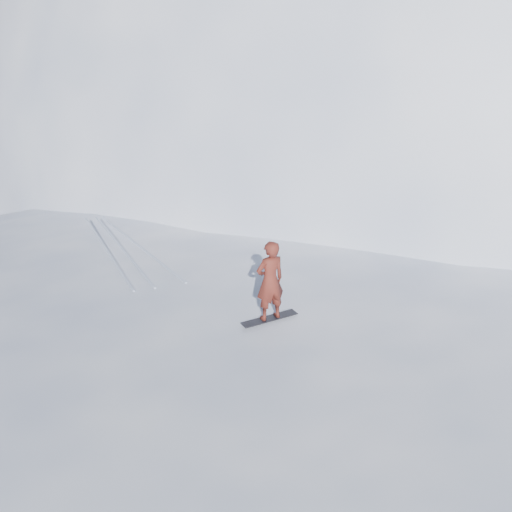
% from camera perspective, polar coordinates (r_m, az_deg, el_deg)
% --- Properties ---
extents(ground, '(400.00, 400.00, 0.00)m').
position_cam_1_polar(ground, '(13.38, -2.50, -16.91)').
color(ground, white).
rests_on(ground, ground).
extents(near_ridge, '(36.00, 28.00, 4.80)m').
position_cam_1_polar(near_ridge, '(15.93, -1.84, -9.59)').
color(near_ridge, white).
rests_on(near_ridge, ground).
extents(summit_peak, '(60.00, 56.00, 56.00)m').
position_cam_1_polar(summit_peak, '(44.36, 16.85, 10.90)').
color(summit_peak, white).
rests_on(summit_peak, ground).
extents(peak_shoulder, '(28.00, 24.00, 18.00)m').
position_cam_1_polar(peak_shoulder, '(33.58, 5.14, 8.12)').
color(peak_shoulder, white).
rests_on(peak_shoulder, ground).
extents(wind_bumps, '(16.00, 14.40, 1.00)m').
position_cam_1_polar(wind_bumps, '(14.93, -6.79, -12.24)').
color(wind_bumps, white).
rests_on(wind_bumps, ground).
extents(snowboard, '(1.35, 0.50, 0.02)m').
position_cam_1_polar(snowboard, '(12.62, 1.37, -6.26)').
color(snowboard, black).
rests_on(snowboard, near_ridge).
extents(snowboarder, '(0.73, 0.55, 1.81)m').
position_cam_1_polar(snowboarder, '(12.19, 1.41, -2.50)').
color(snowboarder, maroon).
rests_on(snowboarder, snowboard).
extents(board_tracks, '(2.27, 5.94, 0.04)m').
position_cam_1_polar(board_tracks, '(16.83, -13.25, 0.91)').
color(board_tracks, silver).
rests_on(board_tracks, ground).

